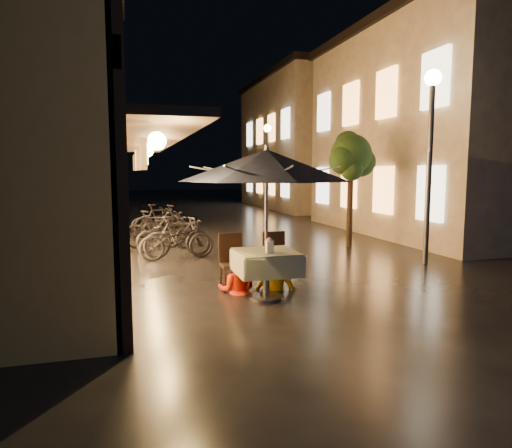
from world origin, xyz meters
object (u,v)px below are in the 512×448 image
object	(u,v)px
person_yellow	(276,248)
person_orange	(237,251)
cafe_table	(266,263)
table_lantern	(269,244)
bicycle_0	(177,240)
patio_umbrella	(266,165)
streetlamp_near	(431,131)

from	to	relation	value
person_yellow	person_orange	bearing A→B (deg)	20.03
cafe_table	table_lantern	xyz separation A→B (m)	(0.00, -0.18, 0.33)
cafe_table	person_orange	size ratio (longest dim) A/B	0.71
cafe_table	bicycle_0	xyz separation A→B (m)	(-1.04, 3.71, -0.12)
cafe_table	person_yellow	world-z (taller)	person_yellow
patio_umbrella	table_lantern	xyz separation A→B (m)	(-0.00, -0.18, -1.23)
cafe_table	patio_umbrella	world-z (taller)	patio_umbrella
cafe_table	patio_umbrella	xyz separation A→B (m)	(0.00, -0.00, 1.56)
streetlamp_near	person_orange	xyz separation A→B (m)	(-4.63, -1.23, -2.22)
cafe_table	table_lantern	distance (m)	0.37
streetlamp_near	patio_umbrella	xyz separation A→B (m)	(-4.27, -1.74, -0.77)
table_lantern	person_yellow	xyz separation A→B (m)	(0.34, 0.71, -0.19)
patio_umbrella	person_orange	distance (m)	1.58
cafe_table	person_yellow	size ratio (longest dim) A/B	0.68
patio_umbrella	table_lantern	bearing A→B (deg)	-90.00
cafe_table	table_lantern	size ratio (longest dim) A/B	3.96
streetlamp_near	cafe_table	distance (m)	5.17
person_orange	cafe_table	bearing A→B (deg)	143.65
cafe_table	person_orange	world-z (taller)	person_orange
patio_umbrella	person_orange	world-z (taller)	patio_umbrella
table_lantern	bicycle_0	bearing A→B (deg)	105.04
table_lantern	person_orange	bearing A→B (deg)	117.65
table_lantern	bicycle_0	world-z (taller)	table_lantern
streetlamp_near	bicycle_0	bearing A→B (deg)	159.69
cafe_table	table_lantern	bearing A→B (deg)	-90.00
table_lantern	person_yellow	world-z (taller)	person_yellow
person_orange	person_yellow	xyz separation A→B (m)	(0.70, 0.02, 0.03)
person_orange	person_yellow	world-z (taller)	person_yellow
table_lantern	person_orange	distance (m)	0.80
streetlamp_near	patio_umbrella	size ratio (longest dim) A/B	1.53
cafe_table	bicycle_0	bearing A→B (deg)	105.72
streetlamp_near	cafe_table	size ratio (longest dim) A/B	4.27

